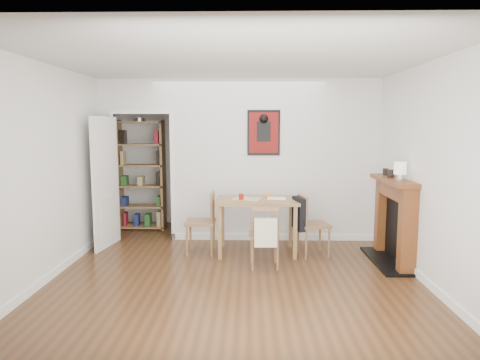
{
  "coord_description": "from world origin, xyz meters",
  "views": [
    {
      "loc": [
        0.17,
        -5.49,
        1.86
      ],
      "look_at": [
        0.04,
        0.6,
        1.09
      ],
      "focal_mm": 32.0,
      "sensor_mm": 36.0,
      "label": 1
    }
  ],
  "objects_px": {
    "chair_right": "(312,224)",
    "ceramic_jar_b": "(385,172)",
    "orange_fruit": "(267,195)",
    "chair_left": "(201,223)",
    "chair_front": "(264,235)",
    "red_glass": "(241,197)",
    "dining_table": "(257,206)",
    "fireplace": "(395,218)",
    "bookshelf": "(141,176)",
    "notebook": "(276,198)",
    "ceramic_jar_a": "(391,173)",
    "mantel_lamp": "(400,169)"
  },
  "relations": [
    {
      "from": "mantel_lamp",
      "to": "ceramic_jar_a",
      "type": "distance_m",
      "value": 0.41
    },
    {
      "from": "chair_front",
      "to": "fireplace",
      "type": "height_order",
      "value": "fireplace"
    },
    {
      "from": "chair_front",
      "to": "orange_fruit",
      "type": "height_order",
      "value": "orange_fruit"
    },
    {
      "from": "chair_right",
      "to": "ceramic_jar_b",
      "type": "bearing_deg",
      "value": 3.92
    },
    {
      "from": "notebook",
      "to": "ceramic_jar_a",
      "type": "bearing_deg",
      "value": -11.47
    },
    {
      "from": "orange_fruit",
      "to": "chair_front",
      "type": "bearing_deg",
      "value": -95.2
    },
    {
      "from": "chair_right",
      "to": "chair_front",
      "type": "distance_m",
      "value": 0.89
    },
    {
      "from": "chair_right",
      "to": "red_glass",
      "type": "bearing_deg",
      "value": 178.14
    },
    {
      "from": "orange_fruit",
      "to": "notebook",
      "type": "bearing_deg",
      "value": -33.51
    },
    {
      "from": "chair_left",
      "to": "chair_right",
      "type": "bearing_deg",
      "value": -2.28
    },
    {
      "from": "dining_table",
      "to": "red_glass",
      "type": "distance_m",
      "value": 0.28
    },
    {
      "from": "chair_front",
      "to": "chair_right",
      "type": "bearing_deg",
      "value": 36.97
    },
    {
      "from": "orange_fruit",
      "to": "chair_left",
      "type": "bearing_deg",
      "value": -170.54
    },
    {
      "from": "chair_left",
      "to": "chair_right",
      "type": "distance_m",
      "value": 1.62
    },
    {
      "from": "notebook",
      "to": "mantel_lamp",
      "type": "height_order",
      "value": "mantel_lamp"
    },
    {
      "from": "fireplace",
      "to": "ceramic_jar_b",
      "type": "bearing_deg",
      "value": 97.54
    },
    {
      "from": "chair_right",
      "to": "red_glass",
      "type": "distance_m",
      "value": 1.09
    },
    {
      "from": "chair_left",
      "to": "fireplace",
      "type": "height_order",
      "value": "fireplace"
    },
    {
      "from": "ceramic_jar_b",
      "to": "bookshelf",
      "type": "bearing_deg",
      "value": 158.86
    },
    {
      "from": "fireplace",
      "to": "red_glass",
      "type": "relative_size",
      "value": 13.89
    },
    {
      "from": "dining_table",
      "to": "orange_fruit",
      "type": "relative_size",
      "value": 16.07
    },
    {
      "from": "bookshelf",
      "to": "orange_fruit",
      "type": "relative_size",
      "value": 26.76
    },
    {
      "from": "dining_table",
      "to": "notebook",
      "type": "relative_size",
      "value": 4.37
    },
    {
      "from": "chair_left",
      "to": "mantel_lamp",
      "type": "bearing_deg",
      "value": -13.65
    },
    {
      "from": "chair_front",
      "to": "orange_fruit",
      "type": "xyz_separation_m",
      "value": [
        0.07,
        0.76,
        0.41
      ]
    },
    {
      "from": "chair_front",
      "to": "notebook",
      "type": "relative_size",
      "value": 3.12
    },
    {
      "from": "fireplace",
      "to": "ceramic_jar_b",
      "type": "relative_size",
      "value": 12.64
    },
    {
      "from": "chair_left",
      "to": "orange_fruit",
      "type": "distance_m",
      "value": 1.06
    },
    {
      "from": "ceramic_jar_a",
      "to": "ceramic_jar_b",
      "type": "relative_size",
      "value": 1.1
    },
    {
      "from": "chair_front",
      "to": "fireplace",
      "type": "relative_size",
      "value": 0.67
    },
    {
      "from": "red_glass",
      "to": "ceramic_jar_b",
      "type": "bearing_deg",
      "value": 1.06
    },
    {
      "from": "chair_front",
      "to": "bookshelf",
      "type": "height_order",
      "value": "bookshelf"
    },
    {
      "from": "fireplace",
      "to": "orange_fruit",
      "type": "height_order",
      "value": "fireplace"
    },
    {
      "from": "chair_left",
      "to": "mantel_lamp",
      "type": "xyz_separation_m",
      "value": [
        2.63,
        -0.64,
        0.86
      ]
    },
    {
      "from": "fireplace",
      "to": "notebook",
      "type": "bearing_deg",
      "value": 165.27
    },
    {
      "from": "ceramic_jar_b",
      "to": "chair_left",
      "type": "bearing_deg",
      "value": -179.85
    },
    {
      "from": "dining_table",
      "to": "orange_fruit",
      "type": "height_order",
      "value": "orange_fruit"
    },
    {
      "from": "chair_right",
      "to": "fireplace",
      "type": "distance_m",
      "value": 1.13
    },
    {
      "from": "dining_table",
      "to": "red_glass",
      "type": "height_order",
      "value": "red_glass"
    },
    {
      "from": "red_glass",
      "to": "orange_fruit",
      "type": "height_order",
      "value": "red_glass"
    },
    {
      "from": "bookshelf",
      "to": "ceramic_jar_a",
      "type": "bearing_deg",
      "value": -24.21
    },
    {
      "from": "bookshelf",
      "to": "chair_front",
      "type": "bearing_deg",
      "value": -44.52
    },
    {
      "from": "bookshelf",
      "to": "orange_fruit",
      "type": "distance_m",
      "value": 2.59
    },
    {
      "from": "notebook",
      "to": "ceramic_jar_b",
      "type": "xyz_separation_m",
      "value": [
        1.54,
        -0.07,
        0.4
      ]
    },
    {
      "from": "orange_fruit",
      "to": "ceramic_jar_a",
      "type": "xyz_separation_m",
      "value": [
        1.67,
        -0.4,
        0.37
      ]
    },
    {
      "from": "chair_left",
      "to": "orange_fruit",
      "type": "xyz_separation_m",
      "value": [
        0.98,
        0.16,
        0.38
      ]
    },
    {
      "from": "chair_left",
      "to": "ceramic_jar_a",
      "type": "height_order",
      "value": "ceramic_jar_a"
    },
    {
      "from": "orange_fruit",
      "to": "red_glass",
      "type": "bearing_deg",
      "value": -153.06
    },
    {
      "from": "bookshelf",
      "to": "fireplace",
      "type": "xyz_separation_m",
      "value": [
        3.93,
        -1.85,
        -0.35
      ]
    },
    {
      "from": "chair_right",
      "to": "mantel_lamp",
      "type": "relative_size",
      "value": 3.6
    }
  ]
}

